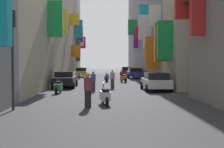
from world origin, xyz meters
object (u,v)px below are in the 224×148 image
(parked_car_black, at_px, (65,79))
(parked_car_red, at_px, (126,71))
(scooter_green, at_px, (58,87))
(parked_car_yellow, at_px, (81,72))
(parked_car_blue, at_px, (135,73))
(pedestrian_near_right, at_px, (112,79))
(pedestrian_crossing, at_px, (88,90))
(scooter_blue, at_px, (107,78))
(pedestrian_near_left, at_px, (93,81))
(traffic_light_near_corner, at_px, (12,43))
(scooter_silver, at_px, (79,75))
(scooter_white, at_px, (105,96))
(scooter_orange, at_px, (123,78))
(parked_car_white, at_px, (156,81))

(parked_car_black, distance_m, parked_car_red, 24.50)
(scooter_green, bearing_deg, parked_car_yellow, 89.95)
(parked_car_blue, bearing_deg, pedestrian_near_right, -103.12)
(parked_car_red, distance_m, pedestrian_crossing, 35.58)
(parked_car_blue, distance_m, scooter_blue, 8.20)
(scooter_green, distance_m, pedestrian_near_left, 2.86)
(pedestrian_near_right, distance_m, traffic_light_near_corner, 12.79)
(scooter_green, distance_m, scooter_silver, 18.61)
(parked_car_blue, height_order, scooter_white, parked_car_blue)
(scooter_orange, relative_size, scooter_silver, 0.99)
(parked_car_yellow, xyz_separation_m, pedestrian_near_left, (2.43, -22.33, 0.01))
(parked_car_white, relative_size, pedestrian_near_right, 2.70)
(parked_car_yellow, distance_m, scooter_green, 23.77)
(parked_car_black, height_order, parked_car_yellow, parked_car_yellow)
(pedestrian_near_right, bearing_deg, traffic_light_near_corner, -113.51)
(scooter_orange, height_order, scooter_silver, same)
(parked_car_blue, bearing_deg, parked_car_red, 92.75)
(parked_car_yellow, height_order, scooter_silver, parked_car_yellow)
(scooter_silver, bearing_deg, scooter_white, -82.52)
(parked_car_black, xyz_separation_m, parked_car_blue, (7.77, 14.55, 0.01))
(parked_car_blue, xyz_separation_m, pedestrian_near_left, (-5.19, -18.20, -0.01))
(scooter_blue, xyz_separation_m, pedestrian_near_left, (-1.22, -11.04, 0.30))
(scooter_white, relative_size, scooter_blue, 1.07)
(parked_car_red, relative_size, traffic_light_near_corner, 0.96)
(scooter_white, bearing_deg, parked_car_yellow, 96.28)
(parked_car_blue, relative_size, pedestrian_crossing, 2.36)
(parked_car_red, distance_m, scooter_silver, 12.17)
(parked_car_red, xyz_separation_m, pedestrian_crossing, (-4.79, -35.25, 0.09))
(scooter_green, bearing_deg, scooter_orange, 64.00)
(scooter_silver, xyz_separation_m, pedestrian_near_right, (3.95, -14.51, 0.32))
(parked_car_red, bearing_deg, parked_car_white, -89.77)
(parked_car_red, bearing_deg, pedestrian_crossing, -97.73)
(scooter_orange, bearing_deg, parked_car_white, -79.03)
(scooter_silver, bearing_deg, scooter_blue, -59.60)
(scooter_green, height_order, scooter_blue, same)
(pedestrian_near_left, bearing_deg, parked_car_blue, 74.09)
(parked_car_white, distance_m, scooter_green, 7.53)
(parked_car_red, height_order, pedestrian_near_right, pedestrian_near_right)
(parked_car_white, distance_m, scooter_white, 8.57)
(pedestrian_near_left, bearing_deg, traffic_light_near_corner, -111.25)
(scooter_orange, distance_m, pedestrian_crossing, 18.30)
(parked_car_red, xyz_separation_m, pedestrian_near_left, (-4.76, -27.02, -0.01))
(parked_car_yellow, relative_size, scooter_green, 2.18)
(parked_car_black, distance_m, pedestrian_crossing, 12.16)
(scooter_white, xyz_separation_m, pedestrian_near_left, (-0.83, 7.25, 0.30))
(parked_car_blue, relative_size, scooter_green, 2.02)
(parked_car_yellow, relative_size, pedestrian_crossing, 2.54)
(parked_car_yellow, height_order, pedestrian_near_right, pedestrian_near_right)
(parked_car_blue, distance_m, pedestrian_near_left, 18.93)
(scooter_white, bearing_deg, scooter_silver, 97.48)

